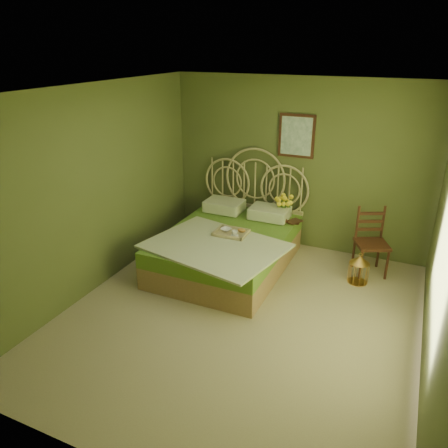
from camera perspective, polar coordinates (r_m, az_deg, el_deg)
The scene contains 14 objects.
floor at distance 5.35m, azimuth 2.13°, elevation -11.90°, with size 4.50×4.50×0.00m, color tan.
ceiling at distance 4.42m, azimuth 2.64°, elevation 17.03°, with size 4.50×4.50×0.00m, color silver.
wall_back at distance 6.77m, azimuth 9.62°, elevation 7.55°, with size 4.00×4.00×0.00m, color #596334.
wall_left at distance 5.74m, azimuth -16.52°, elevation 4.15°, with size 4.50×4.50×0.00m, color #596334.
wall_right at distance 4.46m, azimuth 26.95°, elevation -2.86°, with size 4.50×4.50×0.00m, color #596334.
wall_art at distance 6.65m, azimuth 9.46°, elevation 11.28°, with size 0.54×0.04×0.64m.
bed at distance 6.32m, azimuth 0.60°, elevation -2.68°, with size 1.93×2.43×1.51m.
nightstand at distance 6.75m, azimuth 7.09°, elevation -0.92°, with size 0.48×0.49×0.96m.
chair at distance 6.42m, azimuth 18.92°, elevation -1.63°, with size 0.55×0.55×0.94m.
birdcage at distance 6.19m, azimuth 17.17°, elevation -5.70°, with size 0.26×0.26×0.40m.
book_lower at distance 6.64m, azimuth 8.61°, elevation 0.38°, with size 0.16×0.21×0.02m, color #381E0F.
book_upper at distance 6.63m, azimuth 8.63°, elevation 0.55°, with size 0.17×0.23×0.02m, color #472819.
cereal_bowl at distance 6.13m, azimuth 0.26°, elevation -0.74°, with size 0.15×0.15×0.04m, color white.
coffee_cup at distance 5.96m, azimuth 1.41°, elevation -1.22°, with size 0.08×0.08×0.08m, color white.
Camera 1 is at (1.63, -4.09, 3.04)m, focal length 35.00 mm.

